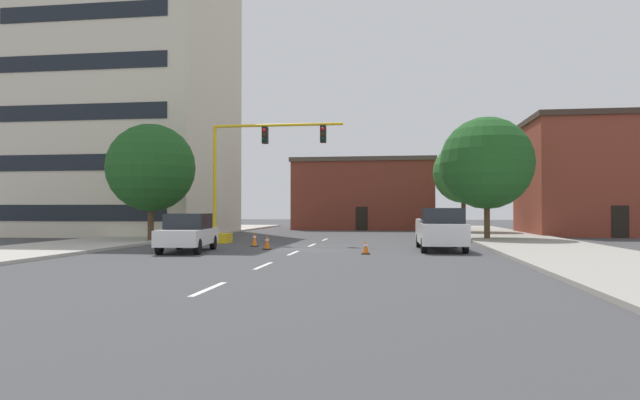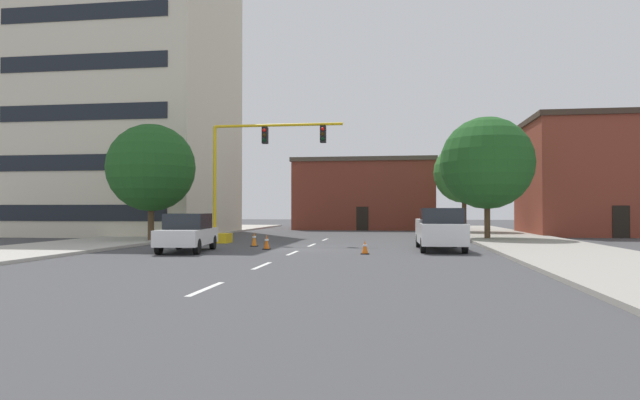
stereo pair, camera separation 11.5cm
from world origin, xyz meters
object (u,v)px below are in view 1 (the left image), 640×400
traffic_cone_roadside_c (366,247)px  pickup_truck_white (440,230)px  traffic_cone_roadside_a (254,239)px  tree_left_near (151,168)px  tree_right_far (463,173)px  traffic_signal_gantry (232,205)px  traffic_cone_roadside_b (267,242)px  sedan_white_near_left (188,232)px  tree_right_mid (487,163)px

traffic_cone_roadside_c → pickup_truck_white: bearing=39.1°
pickup_truck_white → traffic_cone_roadside_a: bearing=171.2°
tree_left_near → tree_right_far: 25.10m
traffic_signal_gantry → traffic_cone_roadside_b: bearing=-55.9°
sedan_white_near_left → traffic_cone_roadside_c: bearing=-1.8°
traffic_cone_roadside_a → sedan_white_near_left: bearing=-117.7°
traffic_signal_gantry → tree_right_mid: (15.03, 4.84, 2.64)m
tree_left_near → traffic_cone_roadside_a: (6.92, -2.58, -4.00)m
tree_left_near → traffic_cone_roadside_b: 10.13m
tree_left_near → traffic_cone_roadside_b: bearing=-29.7°
tree_right_mid → pickup_truck_white: bearing=-111.8°
tree_right_mid → traffic_cone_roadside_a: 15.67m
traffic_signal_gantry → traffic_cone_roadside_b: (3.20, -4.73, -1.85)m
pickup_truck_white → sedan_white_near_left: size_ratio=1.16×
tree_left_near → traffic_cone_roadside_c: bearing=-27.6°
traffic_cone_roadside_a → tree_right_far: bearing=54.6°
tree_left_near → tree_right_mid: (19.90, 4.97, 0.46)m
pickup_truck_white → traffic_cone_roadside_b: bearing=-176.0°
tree_right_mid → traffic_cone_roadside_c: tree_right_mid is taller
tree_right_mid → tree_right_far: bearing=90.8°
tree_left_near → tree_right_mid: bearing=14.0°
pickup_truck_white → traffic_cone_roadside_c: size_ratio=9.12×
sedan_white_near_left → traffic_cone_roadside_c: size_ratio=7.86×
traffic_signal_gantry → pickup_truck_white: traffic_signal_gantry is taller
sedan_white_near_left → traffic_cone_roadside_c: (8.09, -0.26, -0.60)m
tree_left_near → pickup_truck_white: size_ratio=1.28×
traffic_signal_gantry → traffic_cone_roadside_c: size_ratio=14.04×
tree_right_far → sedan_white_near_left: 26.87m
tree_right_mid → pickup_truck_white: size_ratio=1.42×
traffic_cone_roadside_b → traffic_signal_gantry: bearing=124.1°
tree_right_far → pickup_truck_white: bearing=-100.0°
tree_right_mid → pickup_truck_white: 10.43m
traffic_cone_roadside_a → traffic_cone_roadside_c: traffic_cone_roadside_a is taller
traffic_signal_gantry → pickup_truck_white: (11.44, -4.16, -1.23)m
tree_right_mid → sedan_white_near_left: 19.34m
traffic_signal_gantry → pickup_truck_white: bearing=-20.0°
tree_right_mid → traffic_cone_roadside_b: tree_right_mid is taller
traffic_cone_roadside_a → traffic_cone_roadside_b: size_ratio=1.07×
traffic_cone_roadside_a → traffic_cone_roadside_c: (6.02, -4.20, -0.09)m
traffic_cone_roadside_a → pickup_truck_white: bearing=-8.8°
traffic_cone_roadside_b → pickup_truck_white: bearing=4.0°
traffic_signal_gantry → pickup_truck_white: 12.23m
pickup_truck_white → sedan_white_near_left: pickup_truck_white is taller
tree_right_mid → traffic_cone_roadside_a: bearing=-149.8°
pickup_truck_white → traffic_signal_gantry: bearing=160.0°
tree_right_far → traffic_cone_roadside_b: size_ratio=10.32×
traffic_cone_roadside_c → tree_left_near: bearing=152.4°
traffic_cone_roadside_a → tree_right_mid: bearing=30.2°
traffic_signal_gantry → tree_right_far: bearing=45.9°
tree_right_far → pickup_truck_white: tree_right_far is taller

